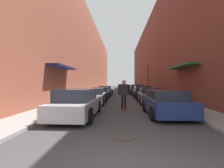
% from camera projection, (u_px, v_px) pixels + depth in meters
% --- Properties ---
extents(ground, '(138.34, 138.34, 0.00)m').
position_uv_depth(ground, '(121.00, 93.00, 27.87)').
color(ground, '#38383A').
extents(curb_strip_left, '(1.80, 62.88, 0.12)m').
position_uv_depth(curb_strip_left, '(100.00, 91.00, 34.36)').
color(curb_strip_left, gray).
rests_on(curb_strip_left, ground).
extents(curb_strip_right, '(1.80, 62.88, 0.12)m').
position_uv_depth(curb_strip_right, '(142.00, 91.00, 33.95)').
color(curb_strip_right, gray).
rests_on(curb_strip_right, ground).
extents(building_row_left, '(4.90, 62.88, 13.19)m').
position_uv_depth(building_row_left, '(85.00, 58.00, 34.46)').
color(building_row_left, brown).
rests_on(building_row_left, ground).
extents(building_row_right, '(4.90, 62.88, 13.41)m').
position_uv_depth(building_row_right, '(157.00, 57.00, 33.76)').
color(building_row_right, brown).
rests_on(building_row_right, ground).
extents(parked_car_left_0, '(1.86, 4.58, 1.36)m').
position_uv_depth(parked_car_left_0, '(77.00, 104.00, 8.34)').
color(parked_car_left_0, '#B7B7BC').
rests_on(parked_car_left_0, ground).
extents(parked_car_left_1, '(1.93, 4.50, 1.22)m').
position_uv_depth(parked_car_left_1, '(93.00, 96.00, 13.86)').
color(parked_car_left_1, '#B7B7BC').
rests_on(parked_car_left_1, ground).
extents(parked_car_left_2, '(1.96, 3.99, 1.17)m').
position_uv_depth(parked_car_left_2, '(101.00, 93.00, 19.07)').
color(parked_car_left_2, navy).
rests_on(parked_car_left_2, ground).
extents(parked_car_left_3, '(1.98, 4.51, 1.22)m').
position_uv_depth(parked_car_left_3, '(105.00, 90.00, 24.28)').
color(parked_car_left_3, '#515459').
rests_on(parked_car_left_3, ground).
extents(parked_car_right_0, '(1.97, 4.14, 1.27)m').
position_uv_depth(parked_car_right_0, '(166.00, 103.00, 8.74)').
color(parked_car_right_0, navy).
rests_on(parked_car_right_0, ground).
extents(parked_car_right_1, '(1.89, 4.51, 1.26)m').
position_uv_depth(parked_car_right_1, '(150.00, 95.00, 14.18)').
color(parked_car_right_1, gray).
rests_on(parked_car_right_1, ground).
extents(parked_car_right_2, '(1.87, 4.81, 1.30)m').
position_uv_depth(parked_car_right_2, '(142.00, 92.00, 19.49)').
color(parked_car_right_2, '#232326').
rests_on(parked_car_right_2, ground).
extents(parked_car_right_3, '(2.04, 4.09, 1.41)m').
position_uv_depth(parked_car_right_3, '(137.00, 90.00, 25.00)').
color(parked_car_right_3, '#232326').
rests_on(parked_car_right_3, ground).
extents(parked_car_right_4, '(1.97, 4.31, 1.27)m').
position_uv_depth(parked_car_right_4, '(133.00, 89.00, 30.06)').
color(parked_car_right_4, '#515459').
rests_on(parked_car_right_4, ground).
extents(skateboarder, '(0.70, 0.78, 1.83)m').
position_uv_depth(skateboarder, '(124.00, 91.00, 10.56)').
color(skateboarder, '#B2231E').
rests_on(skateboarder, ground).
extents(manhole_cover, '(0.70, 0.70, 0.02)m').
position_uv_depth(manhole_cover, '(124.00, 137.00, 5.24)').
color(manhole_cover, '#332D28').
rests_on(manhole_cover, ground).
extents(traffic_light, '(0.16, 0.22, 3.86)m').
position_uv_depth(traffic_light, '(148.00, 77.00, 23.77)').
color(traffic_light, '#2D2D2D').
rests_on(traffic_light, curb_strip_right).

